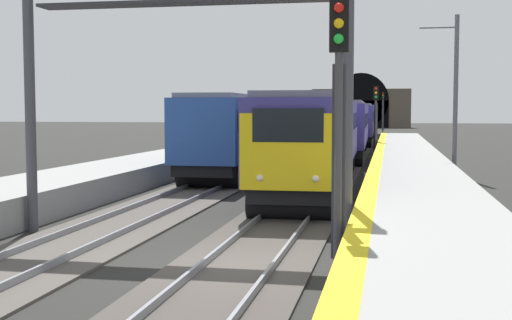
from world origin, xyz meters
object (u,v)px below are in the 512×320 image
object	(u,v)px
railway_signal_near	(339,108)
railway_signal_far	(383,108)
train_main_approaching	(353,123)
overhead_signal_gantry	(181,36)
railway_signal_mid	(376,113)
catenary_mast_near	(455,94)
train_adjacent_platform	(298,122)

from	to	relation	value
railway_signal_near	railway_signal_far	xyz separation A→B (m)	(88.03, 0.00, 0.23)
train_main_approaching	overhead_signal_gantry	world-z (taller)	overhead_signal_gantry
railway_signal_near	railway_signal_mid	xyz separation A→B (m)	(36.72, 0.00, -0.25)
railway_signal_far	overhead_signal_gantry	size ratio (longest dim) A/B	0.68
train_main_approaching	railway_signal_far	bearing A→B (deg)	176.30
railway_signal_mid	train_main_approaching	bearing A→B (deg)	-164.00
railway_signal_far	catenary_mast_near	distance (m)	67.22
railway_signal_far	catenary_mast_near	size ratio (longest dim) A/B	0.75
railway_signal_mid	railway_signal_far	distance (m)	51.32
train_main_approaching	train_adjacent_platform	bearing A→B (deg)	-74.27
train_adjacent_platform	overhead_signal_gantry	size ratio (longest dim) A/B	6.97
train_adjacent_platform	railway_signal_far	xyz separation A→B (m)	(45.80, -6.42, 1.24)
railway_signal_near	catenary_mast_near	bearing A→B (deg)	168.92
railway_signal_far	overhead_signal_gantry	xyz separation A→B (m)	(-85.00, 4.19, 1.61)
overhead_signal_gantry	railway_signal_far	bearing A→B (deg)	-2.82
train_main_approaching	railway_signal_far	world-z (taller)	railway_signal_far
railway_signal_near	overhead_signal_gantry	xyz separation A→B (m)	(3.03, 4.19, 1.83)
train_adjacent_platform	railway_signal_mid	bearing A→B (deg)	-131.33
train_main_approaching	railway_signal_near	size ratio (longest dim) A/B	14.10
railway_signal_near	overhead_signal_gantry	distance (m)	5.49
train_adjacent_platform	railway_signal_near	world-z (taller)	railway_signal_near
railway_signal_far	overhead_signal_gantry	distance (m)	85.12
train_main_approaching	catenary_mast_near	world-z (taller)	catenary_mast_near
train_main_approaching	railway_signal_near	distance (m)	43.64
train_adjacent_platform	railway_signal_far	size ratio (longest dim) A/B	10.30
railway_signal_mid	overhead_signal_gantry	world-z (taller)	overhead_signal_gantry
train_main_approaching	railway_signal_near	xyz separation A→B (m)	(-43.59, -1.97, 1.09)
train_adjacent_platform	railway_signal_near	distance (m)	42.73
railway_signal_mid	train_adjacent_platform	bearing A→B (deg)	-130.68
train_main_approaching	railway_signal_near	world-z (taller)	railway_signal_near
overhead_signal_gantry	railway_signal_near	bearing A→B (deg)	-125.88
train_main_approaching	catenary_mast_near	xyz separation A→B (m)	(-22.65, -6.07, 1.82)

